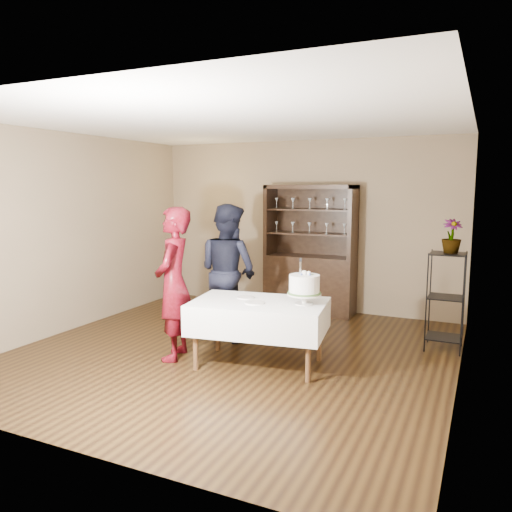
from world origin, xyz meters
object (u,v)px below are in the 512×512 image
object	(u,v)px
plant_etagere	(446,297)
cake_table	(259,317)
cake	(304,286)
china_hutch	(310,271)
woman	(174,284)
potted_plant	(452,236)
man	(228,271)

from	to	relation	value
plant_etagere	cake_table	distance (m)	2.33
plant_etagere	cake	bearing A→B (deg)	-134.31
china_hutch	plant_etagere	xyz separation A→B (m)	(2.08, -1.05, -0.01)
china_hutch	cake_table	world-z (taller)	china_hutch
cake_table	woman	xyz separation A→B (m)	(-0.99, -0.19, 0.32)
cake	potted_plant	world-z (taller)	potted_plant
woman	cake	xyz separation A→B (m)	(1.48, 0.27, 0.05)
plant_etagere	cake	distance (m)	1.92
man	woman	bearing A→B (deg)	97.48
potted_plant	cake_table	bearing A→B (deg)	-141.65
woman	potted_plant	size ratio (longest dim) A/B	4.31
woman	man	xyz separation A→B (m)	(0.18, 0.99, 0.00)
potted_plant	woman	bearing A→B (deg)	-149.83
plant_etagere	cake_table	size ratio (longest dim) A/B	0.76
cake	cake_table	bearing A→B (deg)	-170.30
potted_plant	china_hutch	bearing A→B (deg)	153.88
cake_table	woman	world-z (taller)	woman
woman	cake_table	bearing A→B (deg)	83.19
cake_table	man	distance (m)	1.19
cake_table	potted_plant	size ratio (longest dim) A/B	3.86
man	cake_table	bearing A→B (deg)	152.73
man	potted_plant	world-z (taller)	man
woman	potted_plant	xyz separation A→B (m)	(2.84, 1.65, 0.51)
man	cake	distance (m)	1.49
cake_table	man	xyz separation A→B (m)	(-0.81, 0.81, 0.32)
potted_plant	cake	bearing A→B (deg)	-134.53
plant_etagere	potted_plant	world-z (taller)	potted_plant
plant_etagere	man	size ratio (longest dim) A/B	0.68
cake_table	cake	world-z (taller)	cake
china_hutch	plant_etagere	world-z (taller)	china_hutch
woman	china_hutch	bearing A→B (deg)	147.33
cake	plant_etagere	bearing A→B (deg)	45.69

